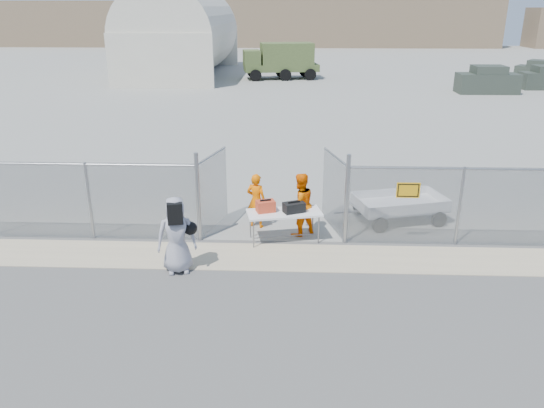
{
  "coord_description": "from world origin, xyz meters",
  "views": [
    {
      "loc": [
        0.56,
        -11.37,
        6.09
      ],
      "look_at": [
        0.0,
        2.0,
        1.1
      ],
      "focal_mm": 35.0,
      "sensor_mm": 36.0,
      "label": 1
    }
  ],
  "objects_px": {
    "folding_table": "(284,226)",
    "utility_trailer": "(399,207)",
    "security_worker_right": "(300,205)",
    "visitor": "(176,235)",
    "security_worker_left": "(256,201)"
  },
  "relations": [
    {
      "from": "security_worker_right",
      "to": "utility_trailer",
      "type": "height_order",
      "value": "security_worker_right"
    },
    {
      "from": "security_worker_right",
      "to": "visitor",
      "type": "bearing_deg",
      "value": 5.72
    },
    {
      "from": "folding_table",
      "to": "security_worker_left",
      "type": "xyz_separation_m",
      "value": [
        -0.83,
        0.96,
        0.39
      ]
    },
    {
      "from": "visitor",
      "to": "utility_trailer",
      "type": "bearing_deg",
      "value": 16.85
    },
    {
      "from": "folding_table",
      "to": "visitor",
      "type": "height_order",
      "value": "visitor"
    },
    {
      "from": "security_worker_left",
      "to": "visitor",
      "type": "relative_size",
      "value": 0.85
    },
    {
      "from": "folding_table",
      "to": "utility_trailer",
      "type": "height_order",
      "value": "folding_table"
    },
    {
      "from": "security_worker_left",
      "to": "security_worker_right",
      "type": "relative_size",
      "value": 0.9
    },
    {
      "from": "folding_table",
      "to": "utility_trailer",
      "type": "relative_size",
      "value": 0.59
    },
    {
      "from": "security_worker_right",
      "to": "visitor",
      "type": "height_order",
      "value": "visitor"
    },
    {
      "from": "security_worker_left",
      "to": "visitor",
      "type": "bearing_deg",
      "value": 80.77
    },
    {
      "from": "security_worker_right",
      "to": "visitor",
      "type": "distance_m",
      "value": 3.8
    },
    {
      "from": "folding_table",
      "to": "security_worker_right",
      "type": "relative_size",
      "value": 1.11
    },
    {
      "from": "security_worker_right",
      "to": "utility_trailer",
      "type": "relative_size",
      "value": 0.53
    },
    {
      "from": "visitor",
      "to": "utility_trailer",
      "type": "height_order",
      "value": "visitor"
    }
  ]
}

